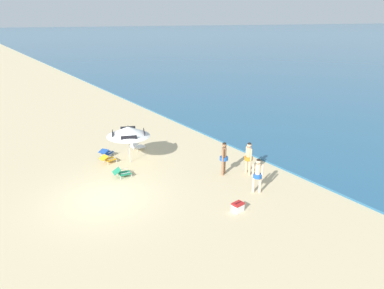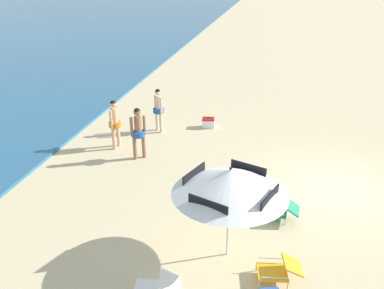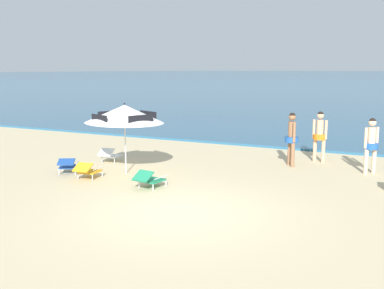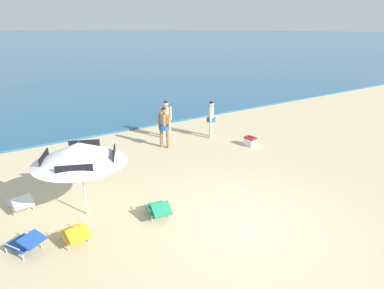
{
  "view_description": "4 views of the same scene",
  "coord_description": "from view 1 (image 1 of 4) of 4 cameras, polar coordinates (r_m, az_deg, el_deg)",
  "views": [
    {
      "loc": [
        13.75,
        -4.54,
        7.77
      ],
      "look_at": [
        -1.74,
        5.98,
        0.9
      ],
      "focal_mm": 31.9,
      "sensor_mm": 36.0,
      "label": 1
    },
    {
      "loc": [
        -10.02,
        2.26,
        5.71
      ],
      "look_at": [
        0.79,
        4.32,
        0.75
      ],
      "focal_mm": 35.03,
      "sensor_mm": 36.0,
      "label": 2
    },
    {
      "loc": [
        4.78,
        -8.75,
        3.23
      ],
      "look_at": [
        -1.75,
        4.17,
        0.83
      ],
      "focal_mm": 42.66,
      "sensor_mm": 36.0,
      "label": 3
    },
    {
      "loc": [
        -4.96,
        -5.15,
        4.92
      ],
      "look_at": [
        0.75,
        3.64,
        0.98
      ],
      "focal_mm": 29.14,
      "sensor_mm": 36.0,
      "label": 4
    }
  ],
  "objects": [
    {
      "name": "ground_plane",
      "position": [
        16.43,
        -14.16,
        -8.75
      ],
      "size": [
        800.0,
        800.0,
        0.0
      ],
      "primitive_type": "plane",
      "color": "#CCB78C"
    },
    {
      "name": "beach_umbrella_striped_main",
      "position": [
        19.48,
        -10.6,
        2.18
      ],
      "size": [
        2.98,
        2.97,
        2.21
      ],
      "color": "silver",
      "rests_on": "ground"
    },
    {
      "name": "lounge_chair_under_umbrella",
      "position": [
        21.15,
        -14.16,
        -1.24
      ],
      "size": [
        0.9,
        1.0,
        0.49
      ],
      "color": "#1E4799",
      "rests_on": "ground"
    },
    {
      "name": "lounge_chair_beside_umbrella",
      "position": [
        18.23,
        -11.66,
        -4.59
      ],
      "size": [
        0.65,
        0.95,
        0.52
      ],
      "color": "#1E7F56",
      "rests_on": "ground"
    },
    {
      "name": "lounge_chair_facing_sea",
      "position": [
        20.16,
        -13.9,
        -2.31
      ],
      "size": [
        0.65,
        0.95,
        0.52
      ],
      "color": "gold",
      "rests_on": "ground"
    },
    {
      "name": "lounge_chair_spare_folded",
      "position": [
        21.76,
        -9.1,
        -0.28
      ],
      "size": [
        0.65,
        0.96,
        0.52
      ],
      "color": "white",
      "rests_on": "ground"
    },
    {
      "name": "person_standing_near_shore",
      "position": [
        17.98,
        5.36,
        -1.92
      ],
      "size": [
        0.44,
        0.46,
        1.8
      ],
      "color": "#8C6042",
      "rests_on": "ground"
    },
    {
      "name": "person_standing_beside",
      "position": [
        18.19,
        9.45,
        -1.89
      ],
      "size": [
        0.52,
        0.44,
        1.78
      ],
      "color": "#D8A87F",
      "rests_on": "ground"
    },
    {
      "name": "person_wading_in",
      "position": [
        16.32,
        10.91,
        -4.73
      ],
      "size": [
        0.43,
        0.43,
        1.74
      ],
      "color": "beige",
      "rests_on": "ground"
    },
    {
      "name": "cooler_box",
      "position": [
        15.02,
        7.67,
        -10.32
      ],
      "size": [
        0.4,
        0.53,
        0.43
      ],
      "color": "white",
      "rests_on": "ground"
    }
  ]
}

